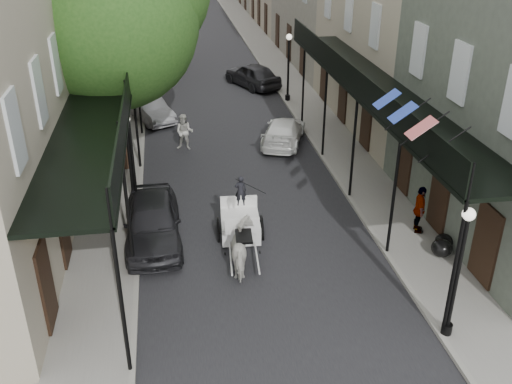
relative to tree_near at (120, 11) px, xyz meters
name	(u,v)px	position (x,y,z in m)	size (l,w,h in m)	color
ground	(277,305)	(4.20, -10.18, -6.49)	(140.00, 140.00, 0.00)	gray
road	(213,95)	(4.20, 9.82, -6.48)	(8.00, 90.00, 0.01)	black
sidewalk_left	(127,98)	(-0.80, 9.82, -6.43)	(2.20, 90.00, 0.12)	gray
sidewalk_right	(295,90)	(9.20, 9.82, -6.43)	(2.20, 90.00, 0.12)	gray
gallery_left	(105,100)	(-0.59, -3.20, -2.44)	(2.20, 18.05, 4.88)	black
gallery_right	(370,87)	(8.99, -3.20, -2.44)	(2.20, 18.05, 4.88)	black
tree_near	(120,11)	(0.00, 0.00, 0.00)	(7.31, 6.80, 9.63)	#382619
lamppost_right_near	(458,272)	(8.30, -12.18, -4.44)	(0.32, 0.32, 3.71)	black
lamppost_left	(130,163)	(0.10, -4.18, -4.44)	(0.32, 0.32, 3.71)	black
lamppost_right_far	(288,67)	(8.30, 7.82, -4.44)	(0.32, 0.32, 3.71)	black
horse	(244,249)	(3.53, -8.29, -5.74)	(0.81, 1.78, 1.50)	silver
carriage	(239,206)	(3.70, -5.96, -5.51)	(1.65, 2.30, 2.51)	black
pedestrian_walking	(184,132)	(2.20, 1.74, -5.65)	(0.81, 0.63, 1.67)	beige
pedestrian_sidewalk_left	(100,127)	(-1.60, 2.75, -5.53)	(1.08, 0.62, 1.67)	gray
pedestrian_sidewalk_right	(420,210)	(9.64, -7.15, -5.53)	(0.99, 0.41, 1.68)	gray
car_left_near	(153,221)	(0.78, -6.18, -5.72)	(1.82, 4.52, 1.54)	black
car_left_mid	(150,109)	(0.60, 5.93, -5.86)	(1.33, 3.81, 1.26)	#99999E
car_left_far	(151,57)	(0.60, 16.88, -5.76)	(2.41, 5.23, 1.45)	black
car_right_near	(283,131)	(6.80, 1.72, -5.89)	(1.67, 4.12, 1.19)	white
car_right_far	(253,75)	(6.80, 11.18, -5.75)	(1.74, 4.33, 1.48)	black
trash_bags	(443,245)	(9.90, -8.52, -6.11)	(0.92, 1.07, 0.56)	black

